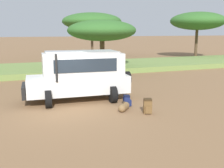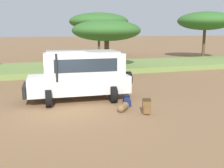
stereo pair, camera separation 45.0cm
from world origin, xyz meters
The scene contains 9 objects.
ground_plane centered at (0.00, 0.00, 0.00)m, with size 320.00×320.00×0.00m, color olive.
grass_bank centered at (0.00, 11.61, 0.22)m, with size 120.00×7.00×0.44m.
safari_vehicle centered at (1.11, 1.40, 1.29)m, with size 5.41×2.94×2.44m.
backpack_beside_front_wheel centered at (3.21, -1.76, 0.31)m, with size 0.41×0.46×0.64m.
backpack_cluster_center centered at (2.83, -0.46, 0.25)m, with size 0.42×0.39×0.52m.
duffel_bag_low_black_case centered at (2.44, -1.03, 0.16)m, with size 0.67×0.70×0.43m.
acacia_tree_right_mid centered at (4.91, 9.44, 3.43)m, with size 5.64×4.91×4.31m.
acacia_tree_far_right centered at (8.14, 23.64, 4.66)m, with size 7.90×8.31×5.83m.
acacia_tree_distant_right centered at (19.81, 16.59, 4.62)m, with size 6.67×6.91×5.75m.
Camera 2 is at (-1.42, -11.26, 3.39)m, focal length 42.00 mm.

